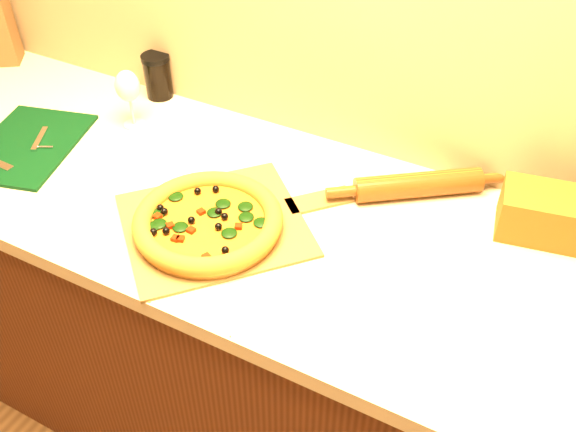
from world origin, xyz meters
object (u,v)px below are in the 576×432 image
object	(u,v)px
pizza	(208,222)
dark_jar	(158,76)
cutting_board	(25,145)
rolling_pin	(418,185)
wine_glass	(128,87)
pizza_peel	(221,223)

from	to	relation	value
pizza	dark_jar	xyz separation A→B (m)	(-0.43, 0.41, 0.03)
cutting_board	rolling_pin	world-z (taller)	rolling_pin
pizza	wine_glass	size ratio (longest dim) A/B	2.03
cutting_board	rolling_pin	xyz separation A→B (m)	(0.93, 0.28, 0.02)
pizza_peel	wine_glass	world-z (taller)	wine_glass
pizza_peel	cutting_board	distance (m)	0.59
pizza	wine_glass	world-z (taller)	wine_glass
cutting_board	rolling_pin	bearing A→B (deg)	1.22
pizza_peel	wine_glass	size ratio (longest dim) A/B	3.24
pizza_peel	cutting_board	world-z (taller)	cutting_board
pizza_peel	wine_glass	xyz separation A→B (m)	(-0.41, 0.23, 0.11)
pizza_peel	pizza	size ratio (longest dim) A/B	1.60
rolling_pin	dark_jar	distance (m)	0.79
pizza	cutting_board	size ratio (longest dim) A/B	0.84
rolling_pin	dark_jar	xyz separation A→B (m)	(-0.78, 0.09, 0.03)
cutting_board	pizza_peel	bearing A→B (deg)	-17.12
rolling_pin	wine_glass	size ratio (longest dim) A/B	2.28
cutting_board	dark_jar	bearing A→B (deg)	52.34
wine_glass	dark_jar	xyz separation A→B (m)	(-0.03, 0.15, -0.05)
dark_jar	pizza_peel	bearing A→B (deg)	-40.73
cutting_board	dark_jar	world-z (taller)	dark_jar
pizza	wine_glass	xyz separation A→B (m)	(-0.40, 0.26, 0.08)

